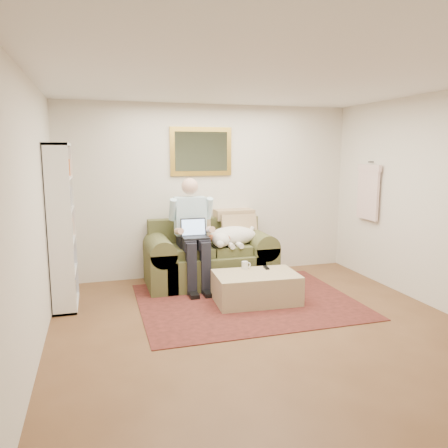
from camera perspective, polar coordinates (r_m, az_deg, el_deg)
name	(u,v)px	position (r m, az deg, el deg)	size (l,w,h in m)	color
room_shell	(260,208)	(4.69, 4.77, 2.06)	(4.51, 5.00, 2.61)	brown
rug	(247,301)	(5.69, 2.99, -10.00)	(2.71, 2.17, 0.01)	#341914
sofa	(210,262)	(6.38, -1.90, -4.94)	(1.82, 0.93, 1.09)	#474325
seated_man	(193,234)	(6.06, -4.03, -1.34)	(0.60, 0.86, 1.53)	#8CCAD8
laptop	(194,232)	(5.99, -3.89, -1.11)	(0.35, 0.28, 0.26)	black
sleeping_dog	(233,236)	(6.30, 1.17, -1.55)	(0.75, 0.47, 0.28)	white
ottoman	(256,288)	(5.62, 4.21, -8.31)	(1.04, 0.66, 0.38)	tan
coffee_mug	(245,265)	(5.75, 2.74, -5.40)	(0.08, 0.08, 0.10)	white
tv_remote	(266,268)	(5.80, 5.54, -5.69)	(0.05, 0.15, 0.02)	black
bookshelf	(62,226)	(5.67, -20.42, -0.29)	(0.28, 0.80, 2.00)	white
wall_mirror	(201,151)	(6.63, -3.00, 9.44)	(0.94, 0.04, 0.72)	gold
hanging_shirt	(368,189)	(6.81, 18.33, 4.35)	(0.06, 0.52, 0.90)	beige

